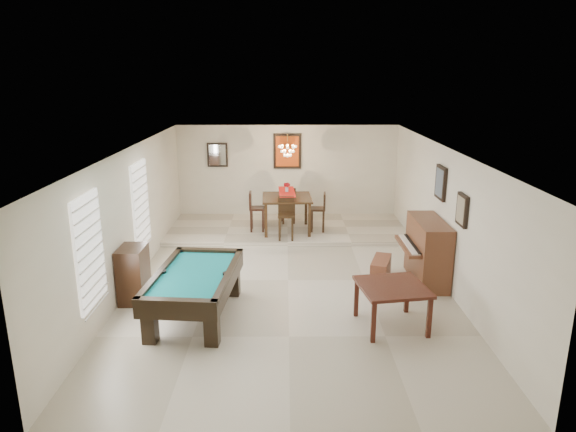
{
  "coord_description": "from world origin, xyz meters",
  "views": [
    {
      "loc": [
        -0.05,
        -9.41,
        3.95
      ],
      "look_at": [
        0.0,
        0.6,
        1.15
      ],
      "focal_mm": 32.0,
      "sensor_mm": 36.0,
      "label": 1
    }
  ],
  "objects_px": {
    "pool_table": "(196,295)",
    "flower_vase": "(287,187)",
    "dining_chair_south": "(286,219)",
    "chandelier": "(287,147)",
    "dining_table": "(287,211)",
    "dining_chair_north": "(288,205)",
    "square_table": "(391,306)",
    "upright_piano": "(420,251)",
    "dining_chair_west": "(257,211)",
    "piano_bench": "(381,270)",
    "apothecary_chest": "(133,274)",
    "dining_chair_east": "(318,212)"
  },
  "relations": [
    {
      "from": "dining_chair_north",
      "to": "chandelier",
      "type": "xyz_separation_m",
      "value": [
        -0.01,
        -0.46,
        1.6
      ]
    },
    {
      "from": "piano_bench",
      "to": "dining_chair_west",
      "type": "height_order",
      "value": "dining_chair_west"
    },
    {
      "from": "piano_bench",
      "to": "flower_vase",
      "type": "height_order",
      "value": "flower_vase"
    },
    {
      "from": "apothecary_chest",
      "to": "flower_vase",
      "type": "relative_size",
      "value": 4.1
    },
    {
      "from": "piano_bench",
      "to": "dining_chair_north",
      "type": "bearing_deg",
      "value": 116.17
    },
    {
      "from": "dining_chair_south",
      "to": "upright_piano",
      "type": "bearing_deg",
      "value": -40.46
    },
    {
      "from": "dining_table",
      "to": "flower_vase",
      "type": "bearing_deg",
      "value": 0.0
    },
    {
      "from": "square_table",
      "to": "dining_chair_east",
      "type": "height_order",
      "value": "dining_chair_east"
    },
    {
      "from": "dining_chair_east",
      "to": "chandelier",
      "type": "distance_m",
      "value": 1.78
    },
    {
      "from": "pool_table",
      "to": "upright_piano",
      "type": "bearing_deg",
      "value": 24.8
    },
    {
      "from": "apothecary_chest",
      "to": "dining_table",
      "type": "bearing_deg",
      "value": 54.47
    },
    {
      "from": "square_table",
      "to": "dining_chair_north",
      "type": "bearing_deg",
      "value": 106.29
    },
    {
      "from": "pool_table",
      "to": "flower_vase",
      "type": "bearing_deg",
      "value": 75.79
    },
    {
      "from": "pool_table",
      "to": "apothecary_chest",
      "type": "xyz_separation_m",
      "value": [
        -1.2,
        0.63,
        0.12
      ]
    },
    {
      "from": "dining_table",
      "to": "chandelier",
      "type": "xyz_separation_m",
      "value": [
        0.02,
        0.27,
        1.58
      ]
    },
    {
      "from": "upright_piano",
      "to": "piano_bench",
      "type": "relative_size",
      "value": 1.85
    },
    {
      "from": "square_table",
      "to": "upright_piano",
      "type": "xyz_separation_m",
      "value": [
        0.92,
        1.87,
        0.26
      ]
    },
    {
      "from": "dining_chair_south",
      "to": "chandelier",
      "type": "relative_size",
      "value": 1.69
    },
    {
      "from": "dining_chair_north",
      "to": "dining_table",
      "type": "bearing_deg",
      "value": 79.96
    },
    {
      "from": "dining_chair_north",
      "to": "chandelier",
      "type": "bearing_deg",
      "value": 80.71
    },
    {
      "from": "square_table",
      "to": "flower_vase",
      "type": "height_order",
      "value": "flower_vase"
    },
    {
      "from": "chandelier",
      "to": "square_table",
      "type": "bearing_deg",
      "value": -72.18
    },
    {
      "from": "dining_chair_west",
      "to": "flower_vase",
      "type": "bearing_deg",
      "value": -91.02
    },
    {
      "from": "upright_piano",
      "to": "dining_chair_north",
      "type": "bearing_deg",
      "value": 124.59
    },
    {
      "from": "dining_chair_north",
      "to": "dining_chair_west",
      "type": "xyz_separation_m",
      "value": [
        -0.77,
        -0.73,
        0.02
      ]
    },
    {
      "from": "upright_piano",
      "to": "dining_table",
      "type": "xyz_separation_m",
      "value": [
        -2.58,
        2.97,
        -0.0
      ]
    },
    {
      "from": "upright_piano",
      "to": "piano_bench",
      "type": "height_order",
      "value": "upright_piano"
    },
    {
      "from": "upright_piano",
      "to": "dining_table",
      "type": "height_order",
      "value": "upright_piano"
    },
    {
      "from": "dining_chair_north",
      "to": "flower_vase",
      "type": "bearing_deg",
      "value": 79.96
    },
    {
      "from": "dining_table",
      "to": "piano_bench",
      "type": "bearing_deg",
      "value": -58.01
    },
    {
      "from": "piano_bench",
      "to": "dining_chair_west",
      "type": "distance_m",
      "value": 3.93
    },
    {
      "from": "square_table",
      "to": "dining_chair_west",
      "type": "xyz_separation_m",
      "value": [
        -2.4,
        4.85,
        0.26
      ]
    },
    {
      "from": "pool_table",
      "to": "flower_vase",
      "type": "relative_size",
      "value": 9.35
    },
    {
      "from": "pool_table",
      "to": "dining_chair_east",
      "type": "relative_size",
      "value": 2.35
    },
    {
      "from": "square_table",
      "to": "dining_chair_south",
      "type": "xyz_separation_m",
      "value": [
        -1.68,
        4.15,
        0.27
      ]
    },
    {
      "from": "dining_table",
      "to": "dining_chair_west",
      "type": "bearing_deg",
      "value": 179.43
    },
    {
      "from": "square_table",
      "to": "apothecary_chest",
      "type": "height_order",
      "value": "apothecary_chest"
    },
    {
      "from": "dining_chair_south",
      "to": "chandelier",
      "type": "distance_m",
      "value": 1.84
    },
    {
      "from": "upright_piano",
      "to": "flower_vase",
      "type": "relative_size",
      "value": 6.07
    },
    {
      "from": "dining_chair_north",
      "to": "dining_chair_west",
      "type": "relative_size",
      "value": 0.97
    },
    {
      "from": "upright_piano",
      "to": "dining_chair_west",
      "type": "xyz_separation_m",
      "value": [
        -3.32,
        2.97,
        -0.0
      ]
    },
    {
      "from": "dining_chair_east",
      "to": "pool_table",
      "type": "bearing_deg",
      "value": -23.24
    },
    {
      "from": "pool_table",
      "to": "dining_chair_south",
      "type": "xyz_separation_m",
      "value": [
        1.51,
        3.78,
        0.25
      ]
    },
    {
      "from": "flower_vase",
      "to": "chandelier",
      "type": "relative_size",
      "value": 0.41
    },
    {
      "from": "square_table",
      "to": "pool_table",
      "type": "bearing_deg",
      "value": 173.37
    },
    {
      "from": "chandelier",
      "to": "dining_table",
      "type": "bearing_deg",
      "value": -93.79
    },
    {
      "from": "dining_chair_north",
      "to": "dining_chair_west",
      "type": "bearing_deg",
      "value": 35.72
    },
    {
      "from": "pool_table",
      "to": "dining_table",
      "type": "height_order",
      "value": "dining_table"
    },
    {
      "from": "square_table",
      "to": "dining_chair_west",
      "type": "bearing_deg",
      "value": 116.33
    },
    {
      "from": "piano_bench",
      "to": "chandelier",
      "type": "relative_size",
      "value": 1.33
    }
  ]
}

